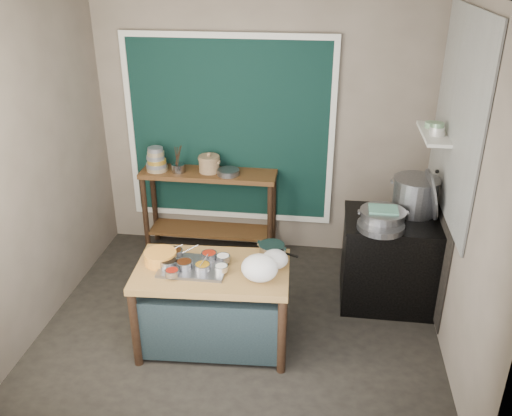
# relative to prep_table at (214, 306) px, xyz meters

# --- Properties ---
(floor) EXTENTS (3.50, 3.00, 0.02)m
(floor) POSITION_rel_prep_table_xyz_m (0.18, 0.30, -0.39)
(floor) COLOR black
(floor) RESTS_ON ground
(back_wall) EXTENTS (3.50, 0.02, 2.80)m
(back_wall) POSITION_rel_prep_table_xyz_m (0.18, 1.81, 1.02)
(back_wall) COLOR #77695C
(back_wall) RESTS_ON floor
(left_wall) EXTENTS (0.02, 3.00, 2.80)m
(left_wall) POSITION_rel_prep_table_xyz_m (-1.58, 0.30, 1.02)
(left_wall) COLOR #77695C
(left_wall) RESTS_ON floor
(right_wall) EXTENTS (0.02, 3.00, 2.80)m
(right_wall) POSITION_rel_prep_table_xyz_m (1.94, 0.30, 1.02)
(right_wall) COLOR #77695C
(right_wall) RESTS_ON floor
(curtain_panel) EXTENTS (2.10, 0.02, 1.90)m
(curtain_panel) POSITION_rel_prep_table_xyz_m (-0.17, 1.77, 0.98)
(curtain_panel) COLOR black
(curtain_panel) RESTS_ON back_wall
(curtain_frame) EXTENTS (2.22, 0.03, 2.02)m
(curtain_frame) POSITION_rel_prep_table_xyz_m (-0.17, 1.76, 0.98)
(curtain_frame) COLOR beige
(curtain_frame) RESTS_ON back_wall
(tile_panel) EXTENTS (0.02, 1.70, 1.70)m
(tile_panel) POSITION_rel_prep_table_xyz_m (1.92, 0.85, 1.48)
(tile_panel) COLOR #B2B2AA
(tile_panel) RESTS_ON right_wall
(soot_patch) EXTENTS (0.01, 1.30, 1.30)m
(soot_patch) POSITION_rel_prep_table_xyz_m (1.92, 0.95, 0.32)
(soot_patch) COLOR black
(soot_patch) RESTS_ON right_wall
(wall_shelf) EXTENTS (0.22, 0.70, 0.03)m
(wall_shelf) POSITION_rel_prep_table_xyz_m (1.81, 1.15, 1.23)
(wall_shelf) COLOR beige
(wall_shelf) RESTS_ON right_wall
(prep_table) EXTENTS (1.29, 0.79, 0.75)m
(prep_table) POSITION_rel_prep_table_xyz_m (0.00, 0.00, 0.00)
(prep_table) COLOR olive
(prep_table) RESTS_ON floor
(back_counter) EXTENTS (1.45, 0.40, 0.95)m
(back_counter) POSITION_rel_prep_table_xyz_m (-0.37, 1.58, 0.10)
(back_counter) COLOR #553218
(back_counter) RESTS_ON floor
(stove_block) EXTENTS (0.90, 0.68, 0.85)m
(stove_block) POSITION_rel_prep_table_xyz_m (1.53, 0.85, 0.05)
(stove_block) COLOR black
(stove_block) RESTS_ON floor
(stove_top) EXTENTS (0.92, 0.69, 0.03)m
(stove_top) POSITION_rel_prep_table_xyz_m (1.53, 0.85, 0.49)
(stove_top) COLOR black
(stove_top) RESTS_ON stove_block
(condiment_tray) EXTENTS (0.53, 0.38, 0.02)m
(condiment_tray) POSITION_rel_prep_table_xyz_m (-0.15, -0.02, 0.39)
(condiment_tray) COLOR gray
(condiment_tray) RESTS_ON prep_table
(condiment_bowls) EXTENTS (0.56, 0.42, 0.06)m
(condiment_bowls) POSITION_rel_prep_table_xyz_m (-0.17, -0.01, 0.43)
(condiment_bowls) COLOR gray
(condiment_bowls) RESTS_ON condiment_tray
(yellow_basin) EXTENTS (0.33, 0.33, 0.10)m
(yellow_basin) POSITION_rel_prep_table_xyz_m (-0.44, 0.02, 0.43)
(yellow_basin) COLOR gold
(yellow_basin) RESTS_ON prep_table
(saucepan) EXTENTS (0.29, 0.29, 0.12)m
(saucepan) POSITION_rel_prep_table_xyz_m (0.46, 0.24, 0.44)
(saucepan) COLOR gray
(saucepan) RESTS_ON prep_table
(plastic_bag_a) EXTENTS (0.36, 0.33, 0.22)m
(plastic_bag_a) POSITION_rel_prep_table_xyz_m (0.41, -0.12, 0.48)
(plastic_bag_a) COLOR white
(plastic_bag_a) RESTS_ON prep_table
(plastic_bag_b) EXTENTS (0.25, 0.23, 0.16)m
(plastic_bag_b) POSITION_rel_prep_table_xyz_m (0.51, 0.08, 0.45)
(plastic_bag_b) COLOR white
(plastic_bag_b) RESTS_ON prep_table
(bowl_stack) EXTENTS (0.23, 0.23, 0.26)m
(bowl_stack) POSITION_rel_prep_table_xyz_m (-0.92, 1.55, 0.69)
(bowl_stack) COLOR tan
(bowl_stack) RESTS_ON back_counter
(utensil_cup) EXTENTS (0.18, 0.18, 0.09)m
(utensil_cup) POSITION_rel_prep_table_xyz_m (-0.68, 1.53, 0.62)
(utensil_cup) COLOR gray
(utensil_cup) RESTS_ON back_counter
(ceramic_crock) EXTENTS (0.31, 0.31, 0.16)m
(ceramic_crock) POSITION_rel_prep_table_xyz_m (-0.36, 1.58, 0.65)
(ceramic_crock) COLOR #947551
(ceramic_crock) RESTS_ON back_counter
(wide_bowl) EXTENTS (0.26, 0.26, 0.06)m
(wide_bowl) POSITION_rel_prep_table_xyz_m (-0.14, 1.52, 0.60)
(wide_bowl) COLOR gray
(wide_bowl) RESTS_ON back_counter
(stock_pot) EXTENTS (0.47, 0.47, 0.34)m
(stock_pot) POSITION_rel_prep_table_xyz_m (1.70, 1.01, 0.67)
(stock_pot) COLOR gray
(stock_pot) RESTS_ON stove_top
(pot_lid) EXTENTS (0.14, 0.47, 0.46)m
(pot_lid) POSITION_rel_prep_table_xyz_m (1.82, 0.92, 0.73)
(pot_lid) COLOR gray
(pot_lid) RESTS_ON stove_top
(steamer) EXTENTS (0.44, 0.44, 0.13)m
(steamer) POSITION_rel_prep_table_xyz_m (1.39, 0.73, 0.57)
(steamer) COLOR gray
(steamer) RESTS_ON stove_top
(green_cloth) EXTENTS (0.25, 0.20, 0.02)m
(green_cloth) POSITION_rel_prep_table_xyz_m (1.39, 0.73, 0.65)
(green_cloth) COLOR #4F8B7C
(green_cloth) RESTS_ON steamer
(shallow_pan) EXTENTS (0.49, 0.49, 0.05)m
(shallow_pan) POSITION_rel_prep_table_xyz_m (1.37, 0.63, 0.53)
(shallow_pan) COLOR gray
(shallow_pan) RESTS_ON stove_top
(shelf_bowl_stack) EXTENTS (0.14, 0.14, 0.11)m
(shelf_bowl_stack) POSITION_rel_prep_table_xyz_m (1.81, 1.07, 1.29)
(shelf_bowl_stack) COLOR silver
(shelf_bowl_stack) RESTS_ON wall_shelf
(shelf_bowl_green) EXTENTS (0.16, 0.16, 0.05)m
(shelf_bowl_green) POSITION_rel_prep_table_xyz_m (1.81, 1.29, 1.26)
(shelf_bowl_green) COLOR gray
(shelf_bowl_green) RESTS_ON wall_shelf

